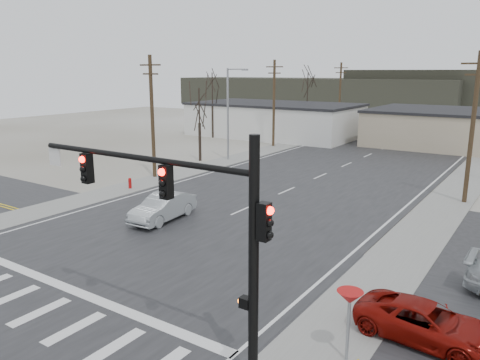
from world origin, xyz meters
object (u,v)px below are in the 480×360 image
object	(u,v)px
traffic_signal_mast	(196,219)
car_far_a	(407,131)
fire_hydrant	(130,183)
car_far_b	(414,125)
sedan_crossing	(163,207)
car_parked_red	(426,323)

from	to	relation	value
traffic_signal_mast	car_far_a	size ratio (longest dim) A/B	1.77
fire_hydrant	car_far_b	size ratio (longest dim) A/B	0.19
car_far_a	car_far_b	size ratio (longest dim) A/B	1.09
fire_hydrant	traffic_signal_mast	bearing A→B (deg)	-38.13
car_far_b	fire_hydrant	bearing A→B (deg)	-109.00
car_far_a	car_far_b	bearing A→B (deg)	-100.75
sedan_crossing	car_parked_red	size ratio (longest dim) A/B	1.05
traffic_signal_mast	sedan_crossing	size ratio (longest dim) A/B	1.88
traffic_signal_mast	fire_hydrant	bearing A→B (deg)	141.87
traffic_signal_mast	car_far_b	world-z (taller)	traffic_signal_mast
traffic_signal_mast	car_parked_red	bearing A→B (deg)	44.20
car_far_b	car_parked_red	distance (m)	60.39
traffic_signal_mast	sedan_crossing	world-z (taller)	traffic_signal_mast
traffic_signal_mast	fire_hydrant	world-z (taller)	traffic_signal_mast
car_far_b	car_parked_red	bearing A→B (deg)	-84.92
fire_hydrant	car_far_b	world-z (taller)	car_far_b
fire_hydrant	car_parked_red	bearing A→B (deg)	-21.00
sedan_crossing	car_far_b	world-z (taller)	car_far_b
car_parked_red	fire_hydrant	bearing A→B (deg)	74.26
sedan_crossing	car_far_b	bearing A→B (deg)	83.77
sedan_crossing	car_far_a	xyz separation A→B (m)	(2.36, 45.30, -0.05)
fire_hydrant	car_far_a	world-z (taller)	car_far_a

